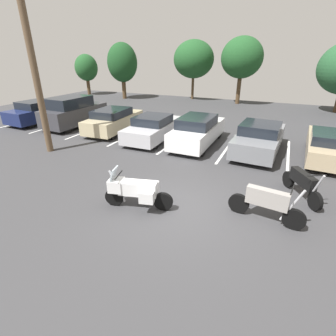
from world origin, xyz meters
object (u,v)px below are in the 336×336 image
utility_pole (34,69)px  car_white (198,131)px  motorcycle_second (267,203)px  motorcycle_touring (135,190)px  car_tan (329,145)px  car_charcoal (74,112)px  car_grey (259,138)px  car_champagne (114,120)px  motorcycle_third (302,183)px  car_navy (41,111)px  car_silver (154,128)px

utility_pole → car_white: bearing=31.7°
car_white → motorcycle_second: bearing=-55.5°
motorcycle_touring → car_tan: car_tan is taller
car_charcoal → car_grey: car_charcoal is taller
car_champagne → car_tan: size_ratio=0.96×
motorcycle_touring → motorcycle_third: bearing=30.5°
motorcycle_third → car_charcoal: size_ratio=0.41×
car_tan → utility_pole: size_ratio=0.63×
motorcycle_touring → car_navy: 13.97m
car_navy → utility_pole: (5.35, -4.32, 3.16)m
car_silver → car_grey: bearing=1.9°
car_grey → utility_pole: size_ratio=0.63×
motorcycle_touring → motorcycle_third: (4.80, 2.83, -0.08)m
motorcycle_touring → car_white: 6.78m
motorcycle_second → car_tan: size_ratio=0.46×
car_charcoal → utility_pole: 5.72m
motorcycle_second → car_silver: size_ratio=0.48×
car_champagne → car_white: car_white is taller
car_silver → utility_pole: size_ratio=0.61×
motorcycle_third → car_champagne: bearing=158.0°
motorcycle_second → car_tan: 6.60m
car_navy → car_charcoal: 3.06m
motorcycle_third → car_white: size_ratio=0.40×
car_grey → car_silver: bearing=-178.1°
motorcycle_touring → utility_pole: size_ratio=0.29×
motorcycle_touring → car_silver: bearing=112.5°
car_grey → car_navy: bearing=179.3°
motorcycle_touring → car_tan: size_ratio=0.46×
motorcycle_second → car_silver: 8.76m
car_white → car_grey: (3.14, 0.11, -0.04)m
car_navy → car_charcoal: (3.05, 0.01, 0.21)m
car_navy → car_charcoal: car_charcoal is taller
car_charcoal → car_champagne: bearing=0.5°
car_silver → car_grey: (5.74, 0.19, 0.06)m
car_grey → utility_pole: bearing=-156.8°
motorcycle_touring → car_silver: (-2.78, 6.70, 0.04)m
motorcycle_second → car_navy: bearing=158.8°
car_navy → utility_pole: size_ratio=0.64×
car_navy → motorcycle_second: bearing=-21.2°
car_white → car_charcoal: bearing=177.9°
car_navy → car_champagne: (6.23, 0.04, -0.04)m
motorcycle_second → motorcycle_touring: bearing=-166.2°
motorcycle_second → utility_pole: 11.17m
car_white → car_grey: car_white is taller
motorcycle_second → car_silver: car_silver is taller
car_silver → car_grey: car_grey is taller
car_charcoal → car_white: (8.80, -0.32, -0.20)m
car_charcoal → car_silver: car_charcoal is taller
motorcycle_third → car_grey: car_grey is taller
car_navy → car_grey: 15.00m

